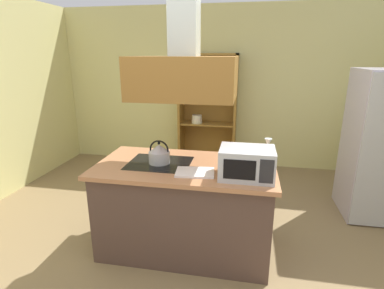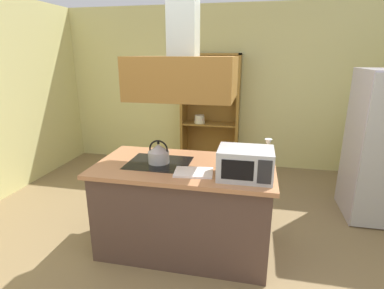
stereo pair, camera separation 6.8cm
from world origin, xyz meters
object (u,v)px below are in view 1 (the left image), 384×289
(wine_glass_on_counter, at_px, (268,144))
(cutting_board, at_px, (195,172))
(dish_cabinet, at_px, (208,118))
(microwave, at_px, (247,163))
(kettle, at_px, (159,154))

(wine_glass_on_counter, bearing_deg, cutting_board, -140.25)
(dish_cabinet, bearing_deg, microwave, -75.19)
(dish_cabinet, height_order, cutting_board, dish_cabinet)
(dish_cabinet, distance_m, microwave, 2.71)
(cutting_board, bearing_deg, wine_glass_on_counter, 39.75)
(kettle, height_order, wine_glass_on_counter, kettle)
(kettle, height_order, microwave, microwave)
(wine_glass_on_counter, bearing_deg, dish_cabinet, 113.41)
(cutting_board, bearing_deg, dish_cabinet, 95.34)
(kettle, relative_size, microwave, 0.50)
(dish_cabinet, distance_m, cutting_board, 2.62)
(kettle, xyz_separation_m, wine_glass_on_counter, (1.04, 0.35, 0.06))
(microwave, relative_size, wine_glass_on_counter, 2.23)
(cutting_board, distance_m, microwave, 0.46)
(cutting_board, bearing_deg, kettle, 153.41)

